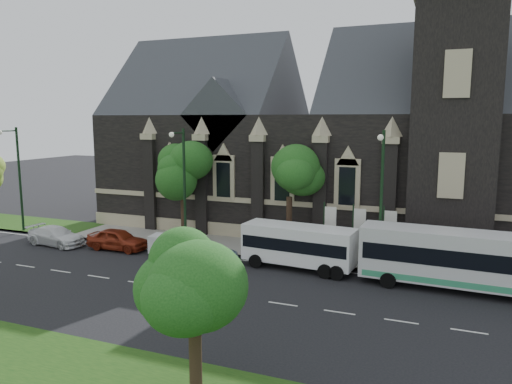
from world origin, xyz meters
The scene contains 18 objects.
ground centered at (0.00, 0.00, 0.00)m, with size 160.00×160.00×0.00m, color black.
sidewalk centered at (0.00, 9.50, 0.07)m, with size 80.00×5.00×0.15m, color gray.
museum centered at (5.12, 18.78, 8.17)m, with size 40.00×17.70×29.90m.
tree_park_east centered at (6.18, -9.32, 4.62)m, with size 3.40×3.40×6.28m.
tree_walk_right centered at (3.21, 10.71, 5.82)m, with size 4.08×4.08×7.80m.
tree_walk_left centered at (-5.80, 10.70, 5.73)m, with size 3.91×3.91×7.64m.
street_lamp_near centered at (10.00, 7.09, 5.11)m, with size 0.36×1.88×9.00m.
street_lamp_mid centered at (-4.00, 7.09, 5.11)m, with size 0.36×1.88×9.00m.
street_lamp_far centered at (-20.00, 7.09, 5.11)m, with size 0.36×1.88×9.00m.
banner_flag_left centered at (6.29, 9.00, 2.38)m, with size 0.90×0.10×4.00m.
banner_flag_center centered at (8.29, 9.00, 2.38)m, with size 0.90×0.10×4.00m.
banner_flag_right centered at (10.29, 9.00, 2.38)m, with size 0.90×0.10×4.00m.
tour_coach centered at (15.03, 5.56, 1.86)m, with size 11.78×3.15×3.41m.
shuttle_bus centered at (5.04, 6.19, 1.63)m, with size 7.48×3.13×2.82m.
box_trailer centered at (-4.77, 5.62, 0.84)m, with size 2.82×1.66×1.47m.
sedan centered at (-1.08, 5.35, 0.64)m, with size 1.36×3.91×1.29m, color #7189A4.
car_far_red centered at (-8.84, 5.62, 0.79)m, with size 1.87×4.65×1.58m, color maroon.
car_far_white centered at (-14.12, 4.98, 0.71)m, with size 2.00×4.92×1.43m, color white.
Camera 1 is at (13.44, -22.82, 9.64)m, focal length 33.48 mm.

